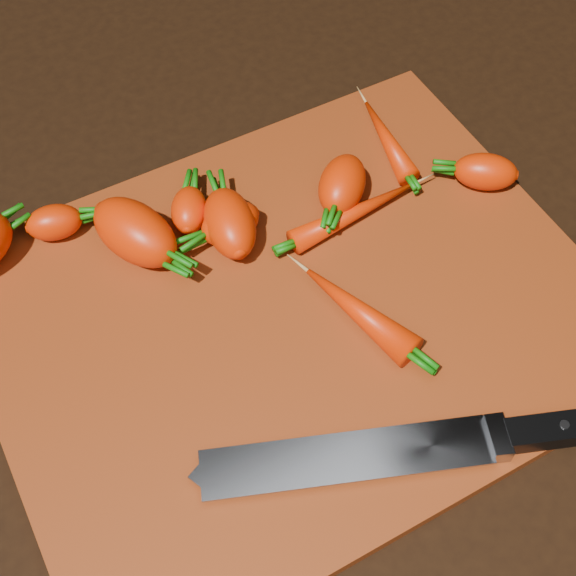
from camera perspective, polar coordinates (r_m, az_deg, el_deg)
ground at (r=0.68m, az=0.41°, el=-2.28°), size 2.00×2.00×0.01m
cutting_board at (r=0.67m, az=0.41°, el=-1.78°), size 0.50×0.40×0.01m
carrot_1 at (r=0.70m, az=-4.13°, el=4.61°), size 0.06×0.04×0.04m
carrot_2 at (r=0.69m, az=-10.83°, el=3.92°), size 0.08×0.10×0.05m
carrot_3 at (r=0.69m, az=-4.17°, el=4.62°), size 0.06×0.08×0.04m
carrot_4 at (r=0.72m, az=3.87°, el=7.36°), size 0.08×0.08×0.04m
carrot_5 at (r=0.73m, az=-16.30°, el=4.49°), size 0.05×0.04×0.03m
carrot_6 at (r=0.76m, az=13.86°, el=8.03°), size 0.07×0.06×0.03m
carrot_7 at (r=0.78m, az=7.05°, el=10.49°), size 0.04×0.11×0.02m
carrot_8 at (r=0.72m, az=4.73°, el=5.35°), size 0.13×0.03×0.02m
carrot_9 at (r=0.65m, az=5.01°, el=-1.62°), size 0.06×0.12×0.03m
carrot_10 at (r=0.71m, az=-7.05°, el=5.52°), size 0.05×0.06×0.03m
knife at (r=0.60m, az=6.21°, el=-11.62°), size 0.34×0.15×0.02m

